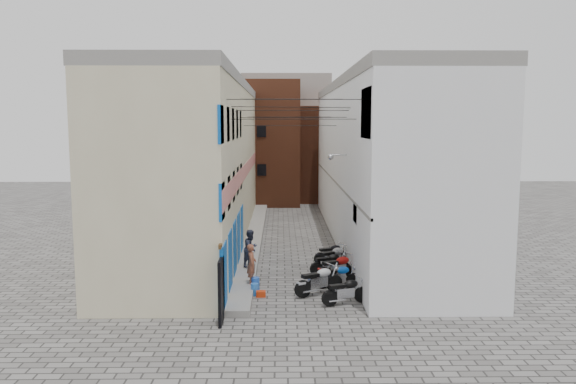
{
  "coord_description": "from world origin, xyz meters",
  "views": [
    {
      "loc": [
        -0.54,
        -18.57,
        6.66
      ],
      "look_at": [
        -0.14,
        10.99,
        3.0
      ],
      "focal_mm": 35.0,
      "sensor_mm": 36.0,
      "label": 1
    }
  ],
  "objects_px": {
    "motorcycle_d": "(338,266)",
    "person_a": "(252,264)",
    "motorcycle_a": "(346,290)",
    "red_crate": "(261,294)",
    "person_b": "(251,248)",
    "motorcycle_c": "(338,275)",
    "motorcycle_e": "(330,262)",
    "motorcycle_f": "(334,256)",
    "motorcycle_b": "(319,279)",
    "water_jug_far": "(255,284)",
    "motorcycle_g": "(332,252)",
    "water_jug_near": "(255,289)"
  },
  "relations": [
    {
      "from": "person_a",
      "to": "water_jug_near",
      "type": "xyz_separation_m",
      "value": [
        0.15,
        -0.78,
        -0.82
      ]
    },
    {
      "from": "motorcycle_d",
      "to": "water_jug_near",
      "type": "distance_m",
      "value": 4.02
    },
    {
      "from": "water_jug_near",
      "to": "red_crate",
      "type": "xyz_separation_m",
      "value": [
        0.25,
        -0.21,
        -0.12
      ]
    },
    {
      "from": "motorcycle_b",
      "to": "motorcycle_c",
      "type": "relative_size",
      "value": 1.16
    },
    {
      "from": "motorcycle_f",
      "to": "person_a",
      "type": "bearing_deg",
      "value": -83.45
    },
    {
      "from": "motorcycle_c",
      "to": "person_b",
      "type": "height_order",
      "value": "person_b"
    },
    {
      "from": "water_jug_far",
      "to": "motorcycle_d",
      "type": "bearing_deg",
      "value": 21.03
    },
    {
      "from": "person_a",
      "to": "water_jug_near",
      "type": "relative_size",
      "value": 3.45
    },
    {
      "from": "motorcycle_f",
      "to": "motorcycle_c",
      "type": "bearing_deg",
      "value": -36.02
    },
    {
      "from": "motorcycle_c",
      "to": "person_b",
      "type": "xyz_separation_m",
      "value": [
        -3.65,
        2.48,
        0.55
      ]
    },
    {
      "from": "water_jug_near",
      "to": "motorcycle_d",
      "type": "bearing_deg",
      "value": 30.41
    },
    {
      "from": "motorcycle_a",
      "to": "red_crate",
      "type": "height_order",
      "value": "motorcycle_a"
    },
    {
      "from": "motorcycle_c",
      "to": "motorcycle_e",
      "type": "relative_size",
      "value": 0.99
    },
    {
      "from": "motorcycle_b",
      "to": "motorcycle_g",
      "type": "distance_m",
      "value": 5.01
    },
    {
      "from": "motorcycle_g",
      "to": "water_jug_far",
      "type": "xyz_separation_m",
      "value": [
        -3.45,
        -4.24,
        -0.27
      ]
    },
    {
      "from": "motorcycle_g",
      "to": "person_b",
      "type": "height_order",
      "value": "person_b"
    },
    {
      "from": "motorcycle_g",
      "to": "water_jug_near",
      "type": "bearing_deg",
      "value": -56.35
    },
    {
      "from": "motorcycle_a",
      "to": "motorcycle_c",
      "type": "distance_m",
      "value": 2.1
    },
    {
      "from": "person_b",
      "to": "red_crate",
      "type": "xyz_separation_m",
      "value": [
        0.57,
        -3.62,
        -0.98
      ]
    },
    {
      "from": "motorcycle_d",
      "to": "person_a",
      "type": "relative_size",
      "value": 1.33
    },
    {
      "from": "motorcycle_f",
      "to": "person_b",
      "type": "bearing_deg",
      "value": -117.34
    },
    {
      "from": "motorcycle_e",
      "to": "motorcycle_d",
      "type": "bearing_deg",
      "value": -4.84
    },
    {
      "from": "motorcycle_d",
      "to": "red_crate",
      "type": "relative_size",
      "value": 5.87
    },
    {
      "from": "red_crate",
      "to": "person_a",
      "type": "bearing_deg",
      "value": 112.06
    },
    {
      "from": "water_jug_near",
      "to": "water_jug_far",
      "type": "bearing_deg",
      "value": 90.0
    },
    {
      "from": "person_a",
      "to": "person_b",
      "type": "height_order",
      "value": "person_b"
    },
    {
      "from": "motorcycle_a",
      "to": "motorcycle_f",
      "type": "height_order",
      "value": "motorcycle_f"
    },
    {
      "from": "motorcycle_f",
      "to": "person_a",
      "type": "xyz_separation_m",
      "value": [
        -3.6,
        -3.06,
        0.45
      ]
    },
    {
      "from": "person_a",
      "to": "water_jug_far",
      "type": "distance_m",
      "value": 0.81
    },
    {
      "from": "motorcycle_f",
      "to": "water_jug_near",
      "type": "height_order",
      "value": "motorcycle_f"
    },
    {
      "from": "person_a",
      "to": "motorcycle_b",
      "type": "bearing_deg",
      "value": -105.17
    },
    {
      "from": "motorcycle_a",
      "to": "motorcycle_b",
      "type": "height_order",
      "value": "motorcycle_b"
    },
    {
      "from": "motorcycle_g",
      "to": "motorcycle_e",
      "type": "bearing_deg",
      "value": -29.29
    },
    {
      "from": "person_a",
      "to": "red_crate",
      "type": "xyz_separation_m",
      "value": [
        0.4,
        -0.99,
        -0.94
      ]
    },
    {
      "from": "person_b",
      "to": "red_crate",
      "type": "distance_m",
      "value": 3.79
    },
    {
      "from": "motorcycle_d",
      "to": "person_a",
      "type": "distance_m",
      "value": 3.83
    },
    {
      "from": "person_b",
      "to": "motorcycle_e",
      "type": "bearing_deg",
      "value": -64.48
    },
    {
      "from": "motorcycle_c",
      "to": "red_crate",
      "type": "xyz_separation_m",
      "value": [
        -3.09,
        -1.14,
        -0.42
      ]
    },
    {
      "from": "motorcycle_e",
      "to": "water_jug_far",
      "type": "distance_m",
      "value": 3.94
    },
    {
      "from": "motorcycle_c",
      "to": "red_crate",
      "type": "bearing_deg",
      "value": -76.24
    },
    {
      "from": "motorcycle_g",
      "to": "person_a",
      "type": "relative_size",
      "value": 1.14
    },
    {
      "from": "water_jug_near",
      "to": "red_crate",
      "type": "bearing_deg",
      "value": -39.57
    },
    {
      "from": "person_a",
      "to": "person_b",
      "type": "xyz_separation_m",
      "value": [
        -0.17,
        2.63,
        0.04
      ]
    },
    {
      "from": "red_crate",
      "to": "water_jug_near",
      "type": "bearing_deg",
      "value": 140.43
    },
    {
      "from": "motorcycle_e",
      "to": "motorcycle_g",
      "type": "xyz_separation_m",
      "value": [
        0.27,
        1.93,
        -0.01
      ]
    },
    {
      "from": "water_jug_far",
      "to": "motorcycle_b",
      "type": "bearing_deg",
      "value": -15.16
    },
    {
      "from": "motorcycle_a",
      "to": "motorcycle_g",
      "type": "distance_m",
      "value": 6.11
    },
    {
      "from": "water_jug_near",
      "to": "water_jug_far",
      "type": "relative_size",
      "value": 0.91
    },
    {
      "from": "person_b",
      "to": "motorcycle_a",
      "type": "bearing_deg",
      "value": -108.66
    },
    {
      "from": "water_jug_far",
      "to": "red_crate",
      "type": "bearing_deg",
      "value": -74.52
    }
  ]
}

